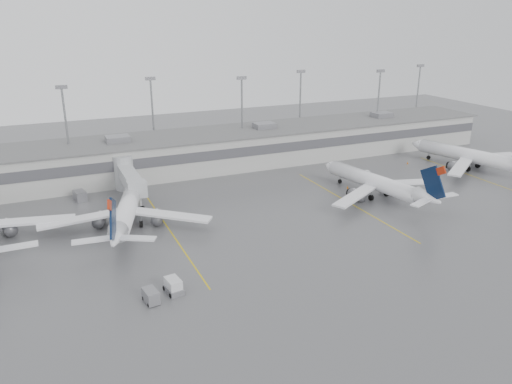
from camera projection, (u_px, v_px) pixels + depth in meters
name	position (u px, v px, depth m)	size (l,w,h in m)	color
ground	(340.00, 277.00, 68.56)	(260.00, 260.00, 0.00)	#535355
terminal	(206.00, 150.00, 117.23)	(152.00, 17.00, 9.45)	#AAAAA5
light_masts	(198.00, 113.00, 119.60)	(142.40, 8.00, 20.60)	gray
jet_bridge_right	(127.00, 176.00, 98.96)	(4.00, 17.20, 7.00)	#A3A6A9
stand_markings	(267.00, 217.00, 89.28)	(105.25, 40.00, 0.01)	gold
jet_mid_left	(127.00, 209.00, 84.03)	(27.30, 31.09, 10.37)	white
jet_mid_right	(378.00, 183.00, 97.75)	(27.24, 30.78, 10.02)	white
jet_far_right	(472.00, 156.00, 116.04)	(27.76, 31.56, 10.46)	white
baggage_tug	(173.00, 287.00, 64.58)	(2.34, 3.25, 1.94)	silver
baggage_cart	(151.00, 296.00, 62.28)	(1.90, 2.86, 1.72)	slate
gse_uld_b	(133.00, 204.00, 92.65)	(2.68, 1.79, 1.90)	silver
gse_uld_c	(364.00, 174.00, 110.65)	(2.19, 1.46, 1.55)	silver
gse_loader	(80.00, 196.00, 96.88)	(1.93, 3.09, 1.93)	slate
cone_b	(130.00, 223.00, 85.48)	(0.49, 0.49, 0.78)	orange
cone_c	(348.00, 187.00, 103.82)	(0.39, 0.39, 0.61)	orange
cone_d	(408.00, 163.00, 121.13)	(0.39, 0.39, 0.62)	orange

